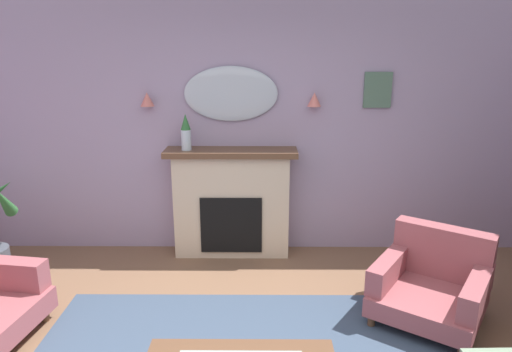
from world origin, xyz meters
The scene contains 8 objects.
wall_back centered at (0.00, 2.52, 1.43)m, with size 7.30×0.10×2.85m, color #9E8CA8.
fireplace centered at (-0.24, 2.29, 0.57)m, with size 1.36×0.36×1.16m.
mantel_vase_right centered at (-0.69, 2.27, 1.34)m, with size 0.10×0.10×0.37m.
wall_mirror centered at (-0.24, 2.44, 1.71)m, with size 0.96×0.06×0.56m, color #B2BCC6.
wall_sconce_left centered at (-1.09, 2.39, 1.66)m, with size 0.14×0.14×0.14m, color #D17066.
wall_sconce_right centered at (0.61, 2.39, 1.66)m, with size 0.14×0.14×0.14m, color #D17066.
framed_picture centered at (1.26, 2.45, 1.75)m, with size 0.28×0.03×0.36m, color #4C6B56.
armchair_beside_couch centered at (1.49, 1.11, 0.31)m, with size 1.12×1.13×0.71m.
Camera 1 is at (0.05, -2.27, 2.16)m, focal length 31.92 mm.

